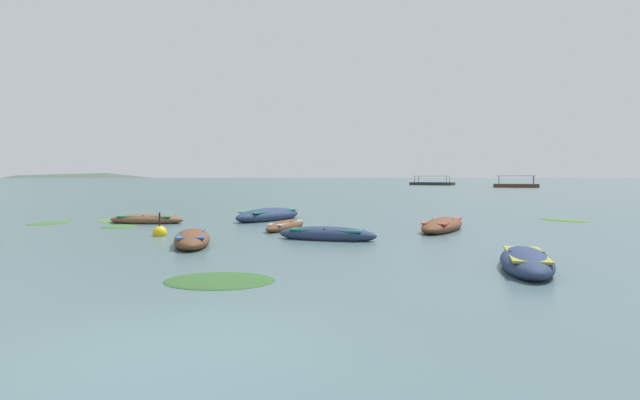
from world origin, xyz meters
TOP-DOWN VIEW (x-y plane):
  - ground_plane at (0.00, 1500.00)m, footprint 6000.00×6000.00m
  - mountain_1 at (-722.36, 1804.07)m, footprint 1813.80×1813.80m
  - mountain_2 at (-212.26, 1890.57)m, footprint 1141.34×1141.34m
  - rowboat_0 at (0.54, 10.99)m, footprint 3.47×1.50m
  - rowboat_1 at (-1.49, 13.99)m, footprint 1.47×3.26m
  - rowboat_3 at (5.63, 6.12)m, footprint 1.54×3.43m
  - rowboat_4 at (4.65, 14.64)m, footprint 2.58×4.66m
  - rowboat_5 at (-8.25, 15.89)m, footprint 3.44×1.29m
  - rowboat_6 at (-3.21, 18.28)m, footprint 3.15×4.75m
  - rowboat_7 at (-3.40, 9.14)m, footprint 2.17×3.68m
  - ferry_0 at (13.20, 126.47)m, footprint 11.46×7.75m
  - ferry_1 at (27.01, 98.27)m, footprint 8.75×4.55m
  - mooring_buoy at (-5.47, 11.32)m, footprint 0.50×0.50m
  - weed_patch_0 at (-12.45, 15.17)m, footprint 1.93×2.51m
  - weed_patch_1 at (-9.88, 16.96)m, footprint 3.60×3.55m
  - weed_patch_2 at (-8.58, 14.11)m, footprint 1.49×1.49m
  - weed_patch_4 at (10.88, 20.02)m, footprint 2.65×2.93m
  - weed_patch_5 at (-0.77, 4.03)m, footprint 2.36×1.92m

SIDE VIEW (x-z plane):
  - ground_plane at x=0.00m, z-range 0.00..0.00m
  - weed_patch_0 at x=-12.45m, z-range -0.07..0.07m
  - weed_patch_1 at x=-9.88m, z-range -0.07..0.07m
  - weed_patch_2 at x=-8.58m, z-range -0.07..0.07m
  - weed_patch_4 at x=10.88m, z-range -0.07..0.07m
  - weed_patch_5 at x=-0.77m, z-range -0.07..0.07m
  - mooring_buoy at x=-5.47m, z-range -0.38..0.60m
  - rowboat_1 at x=-1.49m, z-range -0.08..0.37m
  - rowboat_5 at x=-8.25m, z-range -0.10..0.42m
  - rowboat_0 at x=0.54m, z-range -0.10..0.45m
  - rowboat_7 at x=-3.40m, z-range -0.11..0.47m
  - rowboat_3 at x=5.63m, z-range -0.11..0.48m
  - rowboat_4 at x=4.65m, z-range -0.11..0.49m
  - rowboat_6 at x=-3.21m, z-range -0.14..0.59m
  - ferry_0 at x=13.20m, z-range -0.82..1.71m
  - ferry_1 at x=27.01m, z-range -0.82..1.71m
  - mountain_2 at x=-212.26m, z-range 0.00..331.88m
  - mountain_1 at x=-722.36m, z-range 0.00..593.46m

